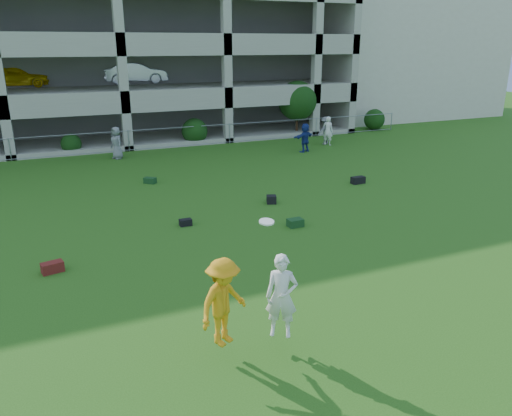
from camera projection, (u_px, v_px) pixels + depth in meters
name	position (u px, v px, depth m)	size (l,w,h in m)	color
ground	(278.00, 308.00, 11.41)	(100.00, 100.00, 0.00)	#235114
stucco_building	(376.00, 52.00, 42.93)	(16.00, 14.00, 10.00)	beige
bystander_c	(117.00, 143.00, 25.93)	(0.81, 0.53, 1.67)	slate
bystander_d	(305.00, 138.00, 27.59)	(1.47, 0.47, 1.58)	navy
bystander_e	(328.00, 131.00, 29.42)	(0.62, 0.41, 1.69)	white
bystander_f	(325.00, 131.00, 29.68)	(1.05, 0.60, 1.63)	slate
bag_red_a	(52.00, 267.00, 13.15)	(0.55, 0.30, 0.28)	#530E18
bag_black_b	(186.00, 222.00, 16.54)	(0.40, 0.25, 0.22)	black
bag_green_c	(295.00, 223.00, 16.45)	(0.50, 0.35, 0.26)	#133419
crate_d	(271.00, 199.00, 18.84)	(0.35, 0.35, 0.30)	black
bag_black_e	(358.00, 180.00, 21.49)	(0.60, 0.30, 0.30)	black
bag_green_g	(150.00, 180.00, 21.54)	(0.50, 0.30, 0.25)	#153919
frisbee_contest	(238.00, 300.00, 9.34)	(2.13, 1.09, 2.50)	orange
parking_garage	(99.00, 39.00, 33.63)	(30.00, 14.00, 12.00)	#9E998C
fence	(129.00, 140.00, 27.75)	(36.06, 0.06, 1.20)	gray
shrub_row	(203.00, 118.00, 29.82)	(34.38, 2.52, 3.50)	#163D11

